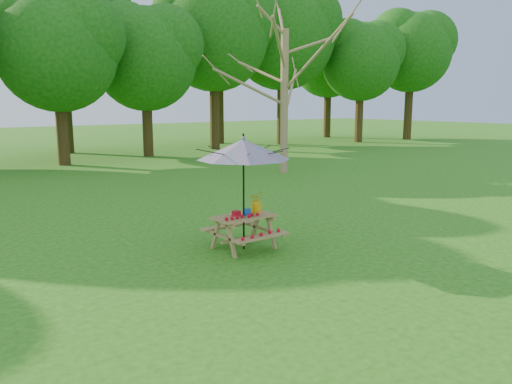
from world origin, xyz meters
TOP-DOWN VIEW (x-y plane):
  - picnic_table at (-3.33, 4.79)m, footprint 1.20×1.32m
  - patio_umbrella at (-3.33, 4.79)m, footprint 2.21×2.21m
  - produce_bins at (-3.37, 4.83)m, footprint 0.32×0.35m
  - tomatoes_row at (-3.48, 4.61)m, footprint 0.77×0.13m
  - flower_bucket at (-2.97, 4.86)m, footprint 0.32×0.30m

SIDE VIEW (x-z plane):
  - picnic_table at x=-3.33m, z-range -0.01..0.66m
  - tomatoes_row at x=-3.48m, z-range 0.67..0.74m
  - produce_bins at x=-3.37m, z-range 0.66..0.79m
  - flower_bucket at x=-2.97m, z-range 0.68..1.10m
  - patio_umbrella at x=-3.33m, z-range 0.82..3.07m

